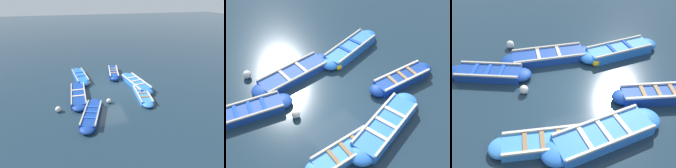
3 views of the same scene
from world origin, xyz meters
TOP-DOWN VIEW (x-y plane):
  - ground_plane at (0.00, 0.00)m, footprint 120.00×120.00m
  - boat_end_of_row at (2.45, 2.05)m, footprint 3.78×1.31m
  - boat_tucked at (-3.15, 1.90)m, footprint 3.47×1.89m
  - boat_stern_in at (-1.78, -1.97)m, footprint 3.26×1.15m
  - boat_inner_gap at (0.06, -2.18)m, footprint 4.13×1.61m
  - boat_centre at (-0.64, 2.47)m, footprint 4.04×1.14m
  - boat_broadside at (2.54, -0.98)m, footprint 3.32×1.29m
  - buoy_orange_near at (-1.97, 0.56)m, footprint 0.33×0.33m
  - buoy_yellow_far at (1.17, 1.50)m, footprint 0.31×0.31m
  - buoy_white_drifting at (-2.12, 3.83)m, footprint 0.36×0.36m

SIDE VIEW (x-z plane):
  - ground_plane at x=0.00m, z-range 0.00..0.00m
  - boat_stern_in at x=-1.78m, z-range -0.03..0.32m
  - buoy_yellow_far at x=1.17m, z-range 0.00..0.31m
  - buoy_orange_near at x=-1.97m, z-range 0.00..0.33m
  - boat_centre at x=-0.64m, z-range -0.03..0.36m
  - boat_tucked at x=-3.15m, z-range -0.03..0.36m
  - buoy_white_drifting at x=-2.12m, z-range 0.00..0.36m
  - boat_inner_gap at x=0.06m, z-range -0.03..0.41m
  - boat_broadside at x=2.54m, z-range -0.03..0.43m
  - boat_end_of_row at x=2.45m, z-range -0.03..0.43m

